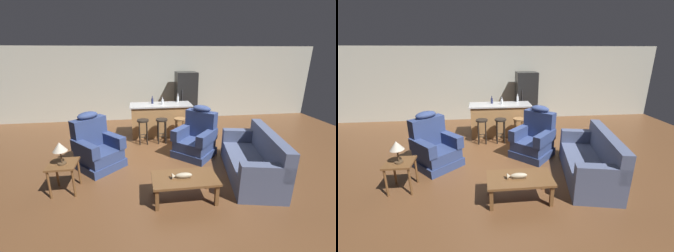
# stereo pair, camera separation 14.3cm
# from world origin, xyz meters

# --- Properties ---
(ground_plane) EXTENTS (12.00, 12.00, 0.00)m
(ground_plane) POSITION_xyz_m (0.00, 0.00, 0.00)
(ground_plane) COLOR brown
(back_wall) EXTENTS (12.00, 0.05, 2.60)m
(back_wall) POSITION_xyz_m (0.00, 3.12, 1.30)
(back_wall) COLOR #B2B2A3
(back_wall) RESTS_ON ground_plane
(coffee_table) EXTENTS (1.10, 0.60, 0.42)m
(coffee_table) POSITION_xyz_m (0.07, -1.85, 0.36)
(coffee_table) COLOR brown
(coffee_table) RESTS_ON ground_plane
(fish_figurine) EXTENTS (0.34, 0.10, 0.10)m
(fish_figurine) POSITION_xyz_m (0.01, -1.86, 0.46)
(fish_figurine) COLOR #4C3823
(fish_figurine) RESTS_ON coffee_table
(couch) EXTENTS (1.21, 2.03, 0.94)m
(couch) POSITION_xyz_m (1.59, -1.29, 0.34)
(couch) COLOR #4C5675
(couch) RESTS_ON ground_plane
(recliner_near_lamp) EXTENTS (1.19, 1.19, 1.20)m
(recliner_near_lamp) POSITION_xyz_m (-1.59, -0.43, 0.42)
(recliner_near_lamp) COLOR navy
(recliner_near_lamp) RESTS_ON ground_plane
(recliner_near_island) EXTENTS (1.19, 1.19, 1.20)m
(recliner_near_island) POSITION_xyz_m (0.70, -0.16, 0.42)
(recliner_near_island) COLOR navy
(recliner_near_island) RESTS_ON ground_plane
(end_table) EXTENTS (0.48, 0.48, 0.56)m
(end_table) POSITION_xyz_m (-2.01, -1.33, 0.46)
(end_table) COLOR brown
(end_table) RESTS_ON ground_plane
(table_lamp) EXTENTS (0.24, 0.24, 0.41)m
(table_lamp) POSITION_xyz_m (-2.01, -1.37, 0.87)
(table_lamp) COLOR #4C3823
(table_lamp) RESTS_ON end_table
(kitchen_island) EXTENTS (1.80, 0.70, 0.95)m
(kitchen_island) POSITION_xyz_m (0.00, 1.35, 0.48)
(kitchen_island) COLOR #9E7042
(kitchen_island) RESTS_ON ground_plane
(bar_stool_left) EXTENTS (0.32, 0.32, 0.68)m
(bar_stool_left) POSITION_xyz_m (-0.55, 0.72, 0.47)
(bar_stool_left) COLOR black
(bar_stool_left) RESTS_ON ground_plane
(bar_stool_middle) EXTENTS (0.32, 0.32, 0.68)m
(bar_stool_middle) POSITION_xyz_m (-0.04, 0.72, 0.47)
(bar_stool_middle) COLOR black
(bar_stool_middle) RESTS_ON ground_plane
(bar_stool_right) EXTENTS (0.32, 0.32, 0.68)m
(bar_stool_right) POSITION_xyz_m (0.46, 0.72, 0.47)
(bar_stool_right) COLOR olive
(bar_stool_right) RESTS_ON ground_plane
(refrigerator) EXTENTS (0.70, 0.69, 1.76)m
(refrigerator) POSITION_xyz_m (1.00, 2.55, 0.88)
(refrigerator) COLOR black
(refrigerator) RESTS_ON ground_plane
(bottle_tall_green) EXTENTS (0.07, 0.07, 0.25)m
(bottle_tall_green) POSITION_xyz_m (0.55, 1.59, 1.04)
(bottle_tall_green) COLOR silver
(bottle_tall_green) RESTS_ON kitchen_island
(bottle_short_amber) EXTENTS (0.07, 0.07, 0.22)m
(bottle_short_amber) POSITION_xyz_m (-0.24, 1.46, 1.03)
(bottle_short_amber) COLOR #23284C
(bottle_short_amber) RESTS_ON kitchen_island
(bottle_wine_dark) EXTENTS (0.07, 0.07, 0.22)m
(bottle_wine_dark) POSITION_xyz_m (0.05, 1.30, 1.03)
(bottle_wine_dark) COLOR silver
(bottle_wine_dark) RESTS_ON kitchen_island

